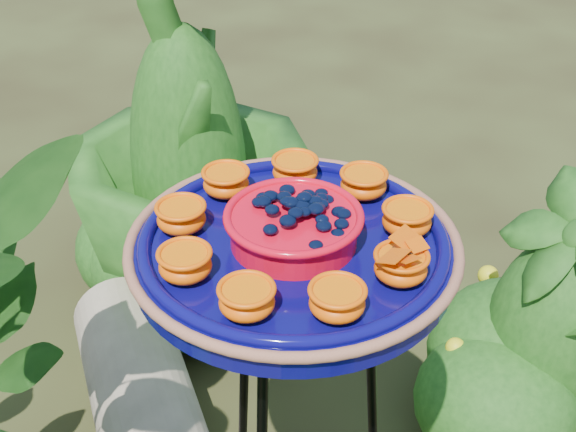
% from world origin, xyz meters
% --- Properties ---
extents(feeder_dish, '(0.54, 0.54, 0.10)m').
position_xyz_m(feeder_dish, '(-0.09, -0.10, 0.84)').
color(feeder_dish, '#080752').
rests_on(feeder_dish, tripod_stand).
extents(driftwood_log, '(0.62, 0.63, 0.22)m').
position_xyz_m(driftwood_log, '(0.12, 0.36, 0.11)').
color(driftwood_log, tan).
rests_on(driftwood_log, ground).
extents(shrub_back_right, '(0.84, 0.84, 1.12)m').
position_xyz_m(shrub_back_right, '(0.62, 0.54, 0.56)').
color(shrub_back_right, '#1A4913').
rests_on(shrub_back_right, ground).
extents(shrub_front_right, '(0.41, 0.38, 0.65)m').
position_xyz_m(shrub_front_right, '(0.61, -0.39, 0.33)').
color(shrub_front_right, '#1A4913').
rests_on(shrub_front_right, ground).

